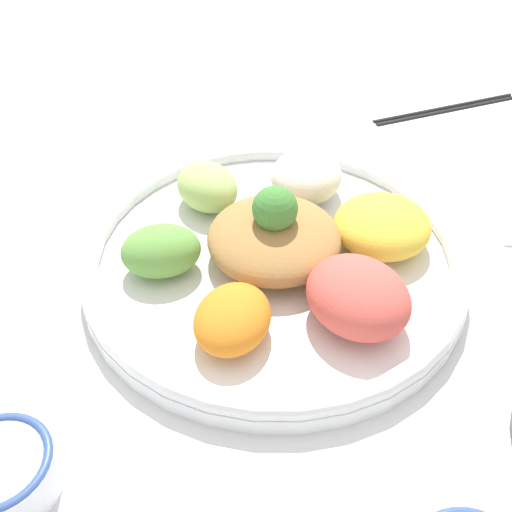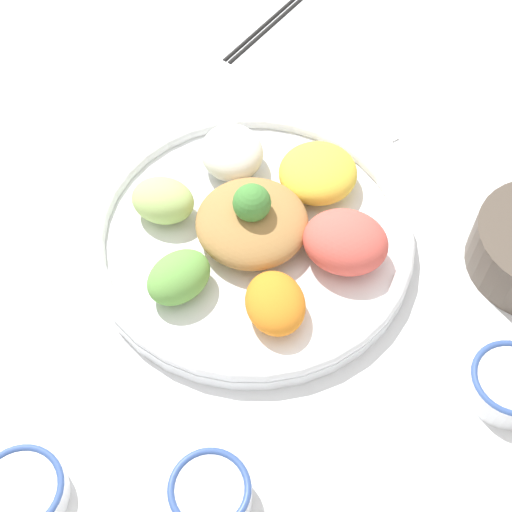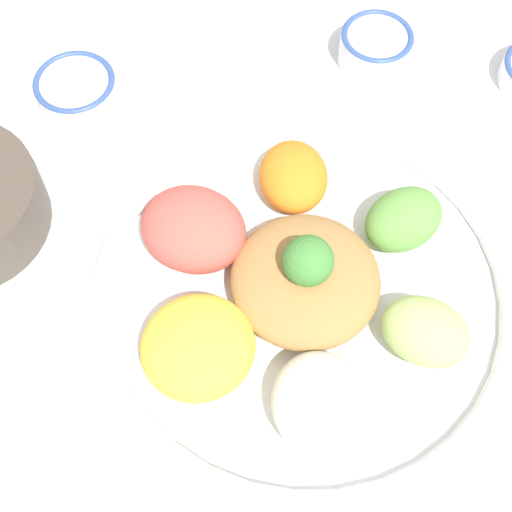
# 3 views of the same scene
# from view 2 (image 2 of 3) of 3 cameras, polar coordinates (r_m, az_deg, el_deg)

# --- Properties ---
(ground_plane) EXTENTS (2.40, 2.40, 0.00)m
(ground_plane) POSITION_cam_2_polar(r_m,az_deg,el_deg) (0.95, 1.58, 2.20)
(ground_plane) COLOR white
(salad_platter) EXTENTS (0.42, 0.42, 0.11)m
(salad_platter) POSITION_cam_2_polar(r_m,az_deg,el_deg) (0.91, 0.03, 2.18)
(salad_platter) COLOR white
(salad_platter) RESTS_ON ground_plane
(sauce_bowl_red) EXTENTS (0.09, 0.09, 0.04)m
(sauce_bowl_red) POSITION_cam_2_polar(r_m,az_deg,el_deg) (0.77, -3.68, -18.42)
(sauce_bowl_red) COLOR white
(sauce_bowl_red) RESTS_ON ground_plane
(rice_bowl_blue) EXTENTS (0.09, 0.09, 0.03)m
(rice_bowl_blue) POSITION_cam_2_polar(r_m,az_deg,el_deg) (0.81, -18.24, -17.45)
(rice_bowl_blue) COLOR white
(rice_bowl_blue) RESTS_ON ground_plane
(sauce_bowl_dark) EXTENTS (0.09, 0.09, 0.04)m
(sauce_bowl_dark) POSITION_cam_2_polar(r_m,az_deg,el_deg) (0.86, 19.60, -9.56)
(sauce_bowl_dark) COLOR white
(sauce_bowl_dark) RESTS_ON ground_plane
(chopsticks_pair_near) EXTENTS (0.05, 0.25, 0.01)m
(chopsticks_pair_near) POSITION_cam_2_polar(r_m,az_deg,el_deg) (1.25, 1.32, 18.35)
(chopsticks_pair_near) COLOR black
(chopsticks_pair_near) RESTS_ON ground_plane
(serving_spoon_extra) EXTENTS (0.12, 0.09, 0.01)m
(serving_spoon_extra) POSITION_cam_2_polar(r_m,az_deg,el_deg) (1.11, 8.50, 11.85)
(serving_spoon_extra) COLOR white
(serving_spoon_extra) RESTS_ON ground_plane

